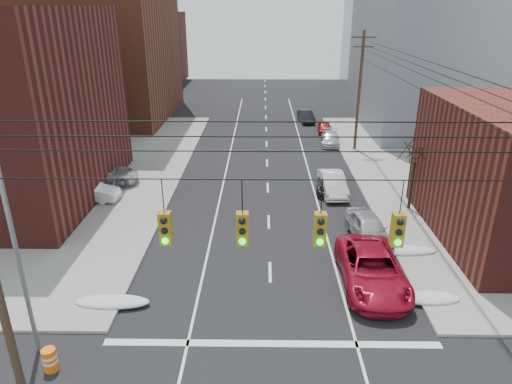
{
  "coord_description": "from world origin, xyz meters",
  "views": [
    {
      "loc": [
        -0.45,
        -8.6,
        12.98
      ],
      "look_at": [
        -0.79,
        15.78,
        3.0
      ],
      "focal_mm": 32.0,
      "sensor_mm": 36.0,
      "label": 1
    }
  ],
  "objects_px": {
    "parked_car_b": "(333,183)",
    "parked_car_e": "(325,128)",
    "parked_car_f": "(306,116)",
    "lot_car_d": "(25,168)",
    "parked_car_c": "(331,182)",
    "lot_car_a": "(89,191)",
    "parked_car_a": "(368,228)",
    "construction_barrel": "(50,360)",
    "red_pickup": "(372,269)",
    "lot_car_b": "(102,175)",
    "parked_car_d": "(330,138)"
  },
  "relations": [
    {
      "from": "parked_car_c",
      "to": "parked_car_a",
      "type": "bearing_deg",
      "value": -74.44
    },
    {
      "from": "parked_car_b",
      "to": "construction_barrel",
      "type": "relative_size",
      "value": 4.92
    },
    {
      "from": "parked_car_f",
      "to": "lot_car_d",
      "type": "height_order",
      "value": "lot_car_d"
    },
    {
      "from": "parked_car_b",
      "to": "parked_car_d",
      "type": "height_order",
      "value": "parked_car_b"
    },
    {
      "from": "parked_car_c",
      "to": "lot_car_b",
      "type": "relative_size",
      "value": 0.84
    },
    {
      "from": "parked_car_a",
      "to": "parked_car_e",
      "type": "xyz_separation_m",
      "value": [
        0.53,
        24.7,
        -0.18
      ]
    },
    {
      "from": "lot_car_b",
      "to": "lot_car_d",
      "type": "bearing_deg",
      "value": 64.27
    },
    {
      "from": "lot_car_b",
      "to": "parked_car_d",
      "type": "bearing_deg",
      "value": -70.67
    },
    {
      "from": "lot_car_a",
      "to": "lot_car_b",
      "type": "xyz_separation_m",
      "value": [
        -0.1,
        3.04,
        0.07
      ]
    },
    {
      "from": "parked_car_b",
      "to": "lot_car_b",
      "type": "relative_size",
      "value": 0.85
    },
    {
      "from": "lot_car_b",
      "to": "lot_car_d",
      "type": "relative_size",
      "value": 1.23
    },
    {
      "from": "lot_car_a",
      "to": "construction_barrel",
      "type": "bearing_deg",
      "value": -159.75
    },
    {
      "from": "parked_car_b",
      "to": "red_pickup",
      "type": "bearing_deg",
      "value": -91.01
    },
    {
      "from": "parked_car_e",
      "to": "parked_car_b",
      "type": "bearing_deg",
      "value": -91.17
    },
    {
      "from": "parked_car_e",
      "to": "construction_barrel",
      "type": "xyz_separation_m",
      "value": [
        -14.9,
        -35.46,
        -0.12
      ]
    },
    {
      "from": "red_pickup",
      "to": "lot_car_d",
      "type": "xyz_separation_m",
      "value": [
        -24.49,
        14.75,
        0.02
      ]
    },
    {
      "from": "parked_car_a",
      "to": "parked_car_e",
      "type": "relative_size",
      "value": 1.3
    },
    {
      "from": "parked_car_b",
      "to": "parked_car_c",
      "type": "bearing_deg",
      "value": 87.89
    },
    {
      "from": "parked_car_a",
      "to": "parked_car_f",
      "type": "distance_m",
      "value": 29.82
    },
    {
      "from": "red_pickup",
      "to": "parked_car_d",
      "type": "distance_m",
      "value": 25.01
    },
    {
      "from": "parked_car_a",
      "to": "construction_barrel",
      "type": "xyz_separation_m",
      "value": [
        -14.37,
        -10.76,
        -0.3
      ]
    },
    {
      "from": "parked_car_c",
      "to": "lot_car_a",
      "type": "distance_m",
      "value": 17.65
    },
    {
      "from": "parked_car_e",
      "to": "lot_car_d",
      "type": "height_order",
      "value": "lot_car_d"
    },
    {
      "from": "red_pickup",
      "to": "parked_car_c",
      "type": "distance_m",
      "value": 12.7
    },
    {
      "from": "lot_car_d",
      "to": "red_pickup",
      "type": "bearing_deg",
      "value": -109.4
    },
    {
      "from": "parked_car_c",
      "to": "lot_car_d",
      "type": "distance_m",
      "value": 24.35
    },
    {
      "from": "lot_car_d",
      "to": "parked_car_c",
      "type": "bearing_deg",
      "value": -83.18
    },
    {
      "from": "lot_car_d",
      "to": "parked_car_e",
      "type": "bearing_deg",
      "value": -48.71
    },
    {
      "from": "parked_car_a",
      "to": "red_pickup",
      "type": "bearing_deg",
      "value": -107.13
    },
    {
      "from": "parked_car_b",
      "to": "parked_car_e",
      "type": "distance_m",
      "value": 17.49
    },
    {
      "from": "parked_car_e",
      "to": "construction_barrel",
      "type": "height_order",
      "value": "parked_car_e"
    },
    {
      "from": "parked_car_c",
      "to": "construction_barrel",
      "type": "bearing_deg",
      "value": -117.53
    },
    {
      "from": "lot_car_b",
      "to": "parked_car_a",
      "type": "bearing_deg",
      "value": -126.61
    },
    {
      "from": "parked_car_d",
      "to": "parked_car_a",
      "type": "bearing_deg",
      "value": -86.35
    },
    {
      "from": "parked_car_c",
      "to": "lot_car_d",
      "type": "bearing_deg",
      "value": -176.93
    },
    {
      "from": "parked_car_e",
      "to": "lot_car_a",
      "type": "xyz_separation_m",
      "value": [
        -19.05,
        -19.35,
        0.24
      ]
    },
    {
      "from": "red_pickup",
      "to": "parked_car_a",
      "type": "relative_size",
      "value": 1.39
    },
    {
      "from": "parked_car_c",
      "to": "lot_car_b",
      "type": "distance_m",
      "value": 17.56
    },
    {
      "from": "red_pickup",
      "to": "parked_car_b",
      "type": "relative_size",
      "value": 1.36
    },
    {
      "from": "red_pickup",
      "to": "lot_car_a",
      "type": "relative_size",
      "value": 1.52
    },
    {
      "from": "lot_car_a",
      "to": "lot_car_d",
      "type": "bearing_deg",
      "value": 61.52
    },
    {
      "from": "red_pickup",
      "to": "lot_car_b",
      "type": "bearing_deg",
      "value": 144.19
    },
    {
      "from": "parked_car_b",
      "to": "parked_car_d",
      "type": "distance_m",
      "value": 13.03
    },
    {
      "from": "lot_car_a",
      "to": "parked_car_e",
      "type": "bearing_deg",
      "value": -38.78
    },
    {
      "from": "lot_car_d",
      "to": "parked_car_d",
      "type": "bearing_deg",
      "value": -56.78
    },
    {
      "from": "parked_car_c",
      "to": "lot_car_a",
      "type": "xyz_separation_m",
      "value": [
        -17.45,
        -2.58,
        0.2
      ]
    },
    {
      "from": "parked_car_b",
      "to": "parked_car_d",
      "type": "bearing_deg",
      "value": 80.84
    },
    {
      "from": "red_pickup",
      "to": "lot_car_b",
      "type": "height_order",
      "value": "red_pickup"
    },
    {
      "from": "construction_barrel",
      "to": "lot_car_a",
      "type": "bearing_deg",
      "value": 104.46
    },
    {
      "from": "lot_car_a",
      "to": "parked_car_f",
      "type": "bearing_deg",
      "value": -29.74
    }
  ]
}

